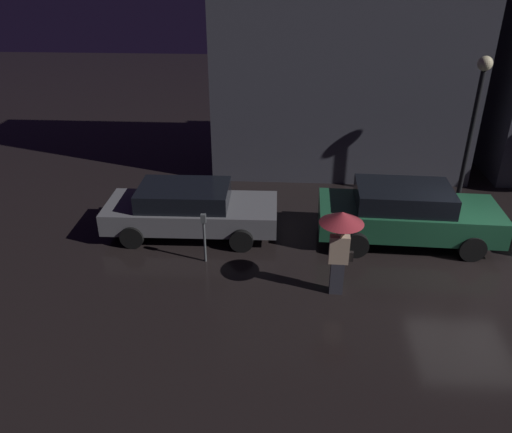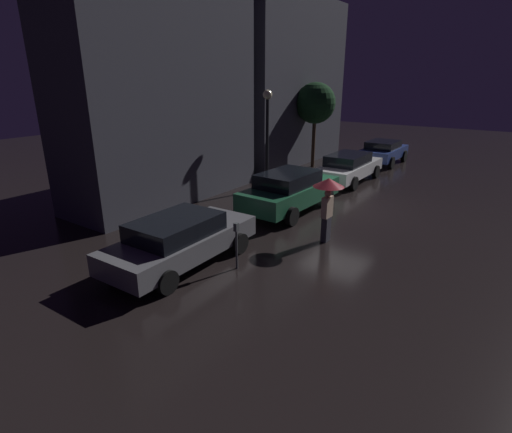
% 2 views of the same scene
% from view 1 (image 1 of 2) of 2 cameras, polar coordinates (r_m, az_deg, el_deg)
% --- Properties ---
extents(ground_plane, '(60.00, 60.00, 0.00)m').
position_cam_1_polar(ground_plane, '(13.09, 24.26, -5.65)').
color(ground_plane, black).
extents(building_facade_left, '(8.35, 3.00, 8.27)m').
position_cam_1_polar(building_facade_left, '(17.05, 10.03, 18.63)').
color(building_facade_left, '#3D3D47').
rests_on(building_facade_left, ground).
extents(parked_car_grey, '(4.55, 1.99, 1.34)m').
position_cam_1_polar(parked_car_grey, '(13.35, -7.56, 0.89)').
color(parked_car_grey, slate).
rests_on(parked_car_grey, ground).
extents(parked_car_green, '(4.61, 2.03, 1.51)m').
position_cam_1_polar(parked_car_green, '(13.39, 16.83, 0.39)').
color(parked_car_green, '#1E5638').
rests_on(parked_car_green, ground).
extents(pedestrian_with_umbrella, '(0.94, 0.94, 2.00)m').
position_cam_1_polar(pedestrian_with_umbrella, '(10.56, 9.67, -1.73)').
color(pedestrian_with_umbrella, '#383842').
rests_on(pedestrian_with_umbrella, ground).
extents(parking_meter, '(0.12, 0.10, 1.29)m').
position_cam_1_polar(parking_meter, '(11.95, -5.95, -1.86)').
color(parking_meter, '#4C5154').
rests_on(parking_meter, ground).
extents(street_lamp_near, '(0.40, 0.40, 4.32)m').
position_cam_1_polar(street_lamp_near, '(15.48, 23.87, 11.40)').
color(street_lamp_near, black).
rests_on(street_lamp_near, ground).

